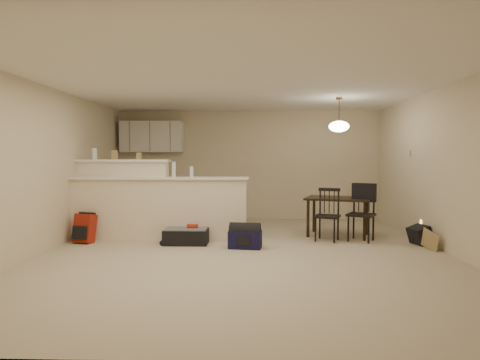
{
  "coord_description": "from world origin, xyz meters",
  "views": [
    {
      "loc": [
        0.12,
        -6.4,
        1.42
      ],
      "look_at": [
        -0.1,
        0.7,
        1.05
      ],
      "focal_mm": 32.0,
      "sensor_mm": 36.0,
      "label": 1
    }
  ],
  "objects_px": {
    "dining_table": "(338,202)",
    "dining_chair_far": "(361,213)",
    "pendant_lamp": "(339,126)",
    "navy_duffel": "(245,239)",
    "dining_chair_near": "(327,215)",
    "suitcase": "(186,236)",
    "black_daypack": "(420,236)",
    "red_backpack": "(85,228)"
  },
  "relations": [
    {
      "from": "dining_table",
      "to": "dining_chair_far",
      "type": "height_order",
      "value": "dining_chair_far"
    },
    {
      "from": "pendant_lamp",
      "to": "dining_chair_far",
      "type": "xyz_separation_m",
      "value": [
        0.3,
        -0.46,
        -1.51
      ]
    },
    {
      "from": "navy_duffel",
      "to": "dining_chair_far",
      "type": "bearing_deg",
      "value": 25.49
    },
    {
      "from": "dining_chair_near",
      "to": "suitcase",
      "type": "relative_size",
      "value": 1.25
    },
    {
      "from": "dining_table",
      "to": "black_daypack",
      "type": "xyz_separation_m",
      "value": [
        1.19,
        -0.74,
        -0.47
      ]
    },
    {
      "from": "suitcase",
      "to": "dining_chair_near",
      "type": "bearing_deg",
      "value": 7.76
    },
    {
      "from": "dining_chair_far",
      "to": "black_daypack",
      "type": "xyz_separation_m",
      "value": [
        0.89,
        -0.28,
        -0.33
      ]
    },
    {
      "from": "suitcase",
      "to": "dining_chair_far",
      "type": "bearing_deg",
      "value": 6.34
    },
    {
      "from": "dining_chair_near",
      "to": "dining_chair_far",
      "type": "bearing_deg",
      "value": 22.89
    },
    {
      "from": "pendant_lamp",
      "to": "black_daypack",
      "type": "height_order",
      "value": "pendant_lamp"
    },
    {
      "from": "dining_chair_near",
      "to": "suitcase",
      "type": "height_order",
      "value": "dining_chair_near"
    },
    {
      "from": "navy_duffel",
      "to": "black_daypack",
      "type": "xyz_separation_m",
      "value": [
        2.86,
        0.36,
        0.01
      ]
    },
    {
      "from": "dining_table",
      "to": "pendant_lamp",
      "type": "bearing_deg",
      "value": 18.13
    },
    {
      "from": "suitcase",
      "to": "red_backpack",
      "type": "bearing_deg",
      "value": 178.61
    },
    {
      "from": "suitcase",
      "to": "black_daypack",
      "type": "xyz_separation_m",
      "value": [
        3.83,
        0.04,
        0.03
      ]
    },
    {
      "from": "dining_chair_far",
      "to": "navy_duffel",
      "type": "xyz_separation_m",
      "value": [
        -1.96,
        -0.64,
        -0.34
      ]
    },
    {
      "from": "dining_chair_near",
      "to": "dining_chair_far",
      "type": "relative_size",
      "value": 0.94
    },
    {
      "from": "navy_duffel",
      "to": "black_daypack",
      "type": "bearing_deg",
      "value": 14.7
    },
    {
      "from": "dining_table",
      "to": "navy_duffel",
      "type": "distance_m",
      "value": 2.05
    },
    {
      "from": "dining_table",
      "to": "pendant_lamp",
      "type": "height_order",
      "value": "pendant_lamp"
    },
    {
      "from": "dining_chair_near",
      "to": "navy_duffel",
      "type": "relative_size",
      "value": 1.77
    },
    {
      "from": "pendant_lamp",
      "to": "suitcase",
      "type": "height_order",
      "value": "pendant_lamp"
    },
    {
      "from": "suitcase",
      "to": "black_daypack",
      "type": "distance_m",
      "value": 3.83
    },
    {
      "from": "dining_table",
      "to": "dining_chair_far",
      "type": "bearing_deg",
      "value": -38.53
    },
    {
      "from": "suitcase",
      "to": "red_backpack",
      "type": "height_order",
      "value": "red_backpack"
    },
    {
      "from": "dining_table",
      "to": "navy_duffel",
      "type": "bearing_deg",
      "value": -128.53
    },
    {
      "from": "dining_table",
      "to": "navy_duffel",
      "type": "height_order",
      "value": "dining_table"
    },
    {
      "from": "pendant_lamp",
      "to": "navy_duffel",
      "type": "height_order",
      "value": "pendant_lamp"
    },
    {
      "from": "dining_chair_far",
      "to": "black_daypack",
      "type": "height_order",
      "value": "dining_chair_far"
    },
    {
      "from": "pendant_lamp",
      "to": "dining_chair_far",
      "type": "relative_size",
      "value": 0.65
    },
    {
      "from": "suitcase",
      "to": "red_backpack",
      "type": "distance_m",
      "value": 1.72
    },
    {
      "from": "dining_table",
      "to": "red_backpack",
      "type": "height_order",
      "value": "dining_table"
    },
    {
      "from": "dining_chair_far",
      "to": "suitcase",
      "type": "bearing_deg",
      "value": -144.71
    },
    {
      "from": "dining_chair_near",
      "to": "dining_chair_far",
      "type": "xyz_separation_m",
      "value": [
        0.58,
        0.0,
        0.03
      ]
    },
    {
      "from": "suitcase",
      "to": "navy_duffel",
      "type": "xyz_separation_m",
      "value": [
        0.98,
        -0.31,
        0.02
      ]
    },
    {
      "from": "dining_chair_far",
      "to": "red_backpack",
      "type": "distance_m",
      "value": 4.67
    },
    {
      "from": "dining_table",
      "to": "black_daypack",
      "type": "bearing_deg",
      "value": -13.52
    },
    {
      "from": "dining_chair_far",
      "to": "navy_duffel",
      "type": "distance_m",
      "value": 2.09
    },
    {
      "from": "dining_chair_near",
      "to": "black_daypack",
      "type": "bearing_deg",
      "value": 11.97
    },
    {
      "from": "pendant_lamp",
      "to": "red_backpack",
      "type": "distance_m",
      "value": 4.75
    },
    {
      "from": "dining_table",
      "to": "red_backpack",
      "type": "distance_m",
      "value": 4.43
    },
    {
      "from": "dining_chair_far",
      "to": "dining_table",
      "type": "bearing_deg",
      "value": 152.38
    }
  ]
}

